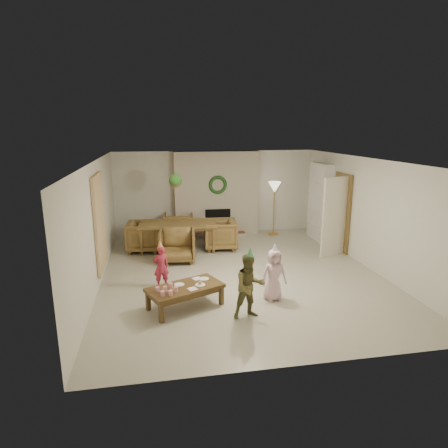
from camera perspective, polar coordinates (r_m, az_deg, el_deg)
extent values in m
plane|color=#B7B29E|center=(8.64, 2.45, -7.32)|extent=(7.00, 7.00, 0.00)
plane|color=white|center=(8.08, 2.63, 9.43)|extent=(7.00, 7.00, 0.00)
plane|color=silver|center=(11.64, -1.26, 4.68)|extent=(7.00, 0.00, 7.00)
plane|color=silver|center=(5.07, 11.34, -8.24)|extent=(7.00, 0.00, 7.00)
plane|color=silver|center=(8.17, -18.46, -0.13)|extent=(0.00, 7.00, 7.00)
plane|color=silver|center=(9.39, 20.71, 1.47)|extent=(0.00, 7.00, 7.00)
cube|color=maroon|center=(11.45, -1.10, 4.52)|extent=(2.50, 0.40, 2.50)
cube|color=maroon|center=(11.37, -0.79, -1.70)|extent=(1.60, 0.30, 0.12)
cube|color=black|center=(11.44, -0.94, 0.41)|extent=(0.75, 0.12, 0.75)
torus|color=#19441A|center=(11.18, -0.92, 5.84)|extent=(0.54, 0.10, 0.54)
cylinder|color=gold|center=(11.82, 7.31, -1.43)|extent=(0.30, 0.30, 0.03)
cylinder|color=gold|center=(11.64, 7.42, 2.06)|extent=(0.03, 0.03, 1.45)
cone|color=beige|center=(11.52, 7.53, 5.45)|extent=(0.39, 0.39, 0.32)
cube|color=white|center=(11.34, 14.07, 3.23)|extent=(0.30, 1.00, 2.20)
cube|color=white|center=(11.47, 13.79, 0.04)|extent=(0.30, 0.92, 0.03)
cube|color=white|center=(11.38, 13.91, 1.99)|extent=(0.30, 0.92, 0.03)
cube|color=white|center=(11.31, 14.03, 3.97)|extent=(0.30, 0.92, 0.03)
cube|color=white|center=(11.25, 14.15, 5.98)|extent=(0.30, 0.92, 0.03)
cube|color=#AF3A20|center=(11.29, 14.04, 0.54)|extent=(0.20, 0.40, 0.24)
cube|color=#296197|center=(11.39, 13.76, 2.73)|extent=(0.20, 0.44, 0.24)
cube|color=#AD8425|center=(11.19, 14.18, 4.54)|extent=(0.20, 0.36, 0.22)
cube|color=brown|center=(10.44, 17.09, 1.66)|extent=(0.05, 0.86, 2.04)
cube|color=beige|center=(9.94, 16.12, 1.02)|extent=(0.77, 0.32, 2.00)
cube|color=beige|center=(8.35, -18.01, 0.21)|extent=(0.06, 1.20, 2.00)
imported|color=brown|center=(10.22, -6.84, -1.89)|extent=(2.12, 1.29, 0.71)
imported|color=brown|center=(9.36, -6.95, -3.17)|extent=(0.91, 0.93, 0.79)
imported|color=brown|center=(11.08, -6.76, -0.44)|extent=(0.91, 0.93, 0.79)
imported|color=brown|center=(10.28, -11.83, -1.79)|extent=(0.93, 0.91, 0.79)
imported|color=brown|center=(10.25, -0.60, -1.54)|extent=(0.93, 0.91, 0.79)
cylinder|color=tan|center=(9.41, -7.26, 7.86)|extent=(0.01, 0.01, 0.70)
cylinder|color=brown|center=(9.46, -7.20, 5.75)|extent=(0.16, 0.16, 0.12)
sphere|color=#23531B|center=(9.44, -7.22, 6.47)|extent=(0.32, 0.32, 0.32)
cube|color=#523A1B|center=(6.98, -5.82, -9.42)|extent=(1.48, 1.14, 0.06)
cube|color=#523A1B|center=(7.01, -5.80, -9.95)|extent=(1.34, 1.01, 0.08)
cube|color=#523A1B|center=(6.61, -9.32, -12.91)|extent=(0.09, 0.09, 0.35)
cube|color=#523A1B|center=(7.13, -0.40, -10.60)|extent=(0.09, 0.09, 0.35)
cube|color=#523A1B|center=(7.06, -11.22, -11.18)|extent=(0.09, 0.09, 0.35)
cube|color=#523A1B|center=(7.55, -2.71, -9.17)|extent=(0.09, 0.09, 0.35)
cylinder|color=white|center=(6.62, -9.13, -10.17)|extent=(0.09, 0.09, 0.09)
cylinder|color=white|center=(6.79, -9.87, -9.56)|extent=(0.09, 0.09, 0.09)
cylinder|color=white|center=(6.62, -7.97, -10.11)|extent=(0.09, 0.09, 0.09)
cylinder|color=white|center=(6.79, -8.74, -9.50)|extent=(0.09, 0.09, 0.09)
cylinder|color=white|center=(6.75, -7.18, -9.61)|extent=(0.09, 0.09, 0.09)
cylinder|color=white|center=(6.92, -7.96, -9.03)|extent=(0.09, 0.09, 0.09)
cylinder|color=white|center=(7.05, -6.67, -8.91)|extent=(0.24, 0.24, 0.01)
cylinder|color=white|center=(7.00, -3.57, -9.00)|extent=(0.24, 0.24, 0.01)
cylinder|color=white|center=(7.26, -3.00, -8.12)|extent=(0.24, 0.24, 0.01)
sphere|color=tan|center=(6.99, -3.57, -8.70)|extent=(0.09, 0.09, 0.07)
cube|color=#FFBBD7|center=(6.84, -4.70, -9.59)|extent=(0.20, 0.20, 0.01)
cube|color=#FFBBD7|center=(7.28, -4.03, -8.09)|extent=(0.20, 0.20, 0.01)
imported|color=#A62339|center=(7.87, -9.35, -6.29)|extent=(0.36, 0.27, 0.88)
cone|color=#D1D145|center=(7.72, -9.49, -2.98)|extent=(0.14, 0.14, 0.17)
imported|color=brown|center=(6.55, 3.82, -9.25)|extent=(0.59, 0.48, 1.12)
cone|color=#449F5B|center=(6.34, 3.91, -4.24)|extent=(0.16, 0.16, 0.18)
imported|color=beige|center=(7.27, 7.43, -7.50)|extent=(0.51, 0.36, 0.99)
cone|color=silver|center=(7.09, 7.57, -3.50)|extent=(0.14, 0.14, 0.18)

